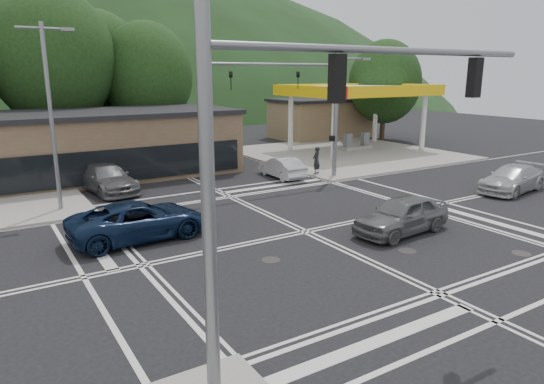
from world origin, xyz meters
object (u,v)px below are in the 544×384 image
car_grey_center (402,215)px  car_northbound (107,178)px  car_blue_west (139,220)px  car_silver_east (512,179)px  pedestrian (316,160)px  car_queue_a (282,167)px  car_queue_b (182,151)px

car_grey_center → car_northbound: 16.88m
car_grey_center → car_blue_west: bearing=-123.4°
car_grey_center → car_silver_east: 11.26m
pedestrian → car_queue_a: bearing=-40.9°
car_blue_west → car_grey_center: 11.09m
car_grey_center → car_queue_a: size_ratio=1.13×
car_grey_center → car_silver_east: bearing=94.7°
car_queue_b → car_northbound: car_northbound is taller
car_queue_a → car_grey_center: bearing=84.7°
car_blue_west → car_queue_b: 18.50m
car_queue_b → pedestrian: (5.48, -10.18, 0.27)m
car_grey_center → car_queue_b: (-1.40, 21.68, -0.02)m
car_blue_west → car_northbound: size_ratio=1.04×
car_blue_west → pedestrian: size_ratio=3.14×
car_silver_east → car_queue_b: 23.33m
car_queue_a → pedestrian: size_ratio=2.31×
car_grey_center → car_queue_a: bearing=166.0°
car_blue_west → car_silver_east: 21.13m
car_silver_east → pedestrian: bearing=-152.0°
car_silver_east → car_northbound: size_ratio=0.95×
pedestrian → car_northbound: bearing=-34.8°
car_queue_b → car_queue_a: bearing=103.6°
car_queue_a → pedestrian: 2.39m
car_queue_a → car_northbound: bearing=-7.7°
car_grey_center → car_northbound: size_ratio=0.87×
car_blue_west → car_queue_b: bearing=-29.1°
car_grey_center → car_queue_a: car_grey_center is taller
car_grey_center → car_silver_east: size_ratio=0.91×
car_queue_a → car_queue_b: car_queue_b is taller
car_silver_east → car_queue_b: bearing=-156.0°
car_blue_west → pedestrian: 15.24m
car_silver_east → pedestrian: 11.83m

